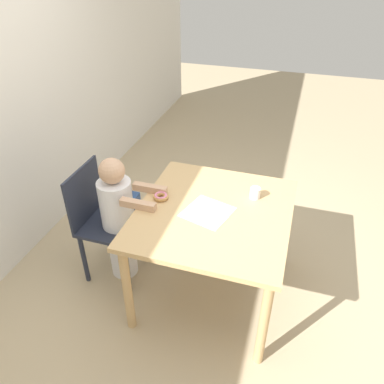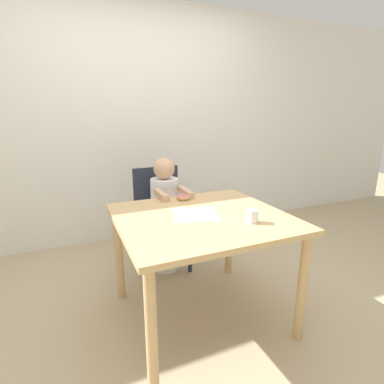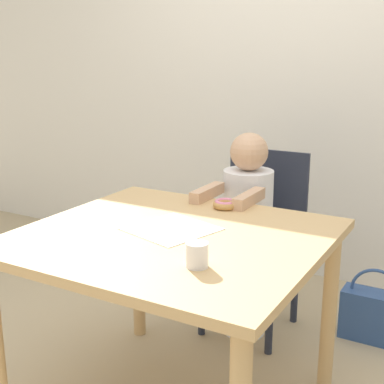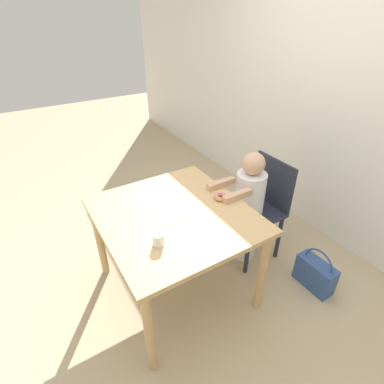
{
  "view_description": "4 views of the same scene",
  "coord_description": "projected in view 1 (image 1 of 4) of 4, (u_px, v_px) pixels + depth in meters",
  "views": [
    {
      "loc": [
        -1.92,
        -0.45,
        2.22
      ],
      "look_at": [
        -0.01,
        0.15,
        0.87
      ],
      "focal_mm": 35.0,
      "sensor_mm": 36.0,
      "label": 1
    },
    {
      "loc": [
        -0.78,
        -1.64,
        1.4
      ],
      "look_at": [
        -0.01,
        0.15,
        0.87
      ],
      "focal_mm": 28.0,
      "sensor_mm": 36.0,
      "label": 2
    },
    {
      "loc": [
        0.97,
        -1.56,
        1.39
      ],
      "look_at": [
        -0.01,
        0.15,
        0.87
      ],
      "focal_mm": 50.0,
      "sensor_mm": 36.0,
      "label": 3
    },
    {
      "loc": [
        1.48,
        -0.77,
        1.97
      ],
      "look_at": [
        -0.01,
        0.15,
        0.87
      ],
      "focal_mm": 28.0,
      "sensor_mm": 36.0,
      "label": 4
    }
  ],
  "objects": [
    {
      "name": "ground_plane",
      "position": [
        211.0,
        289.0,
        2.87
      ],
      "size": [
        12.0,
        12.0,
        0.0
      ],
      "primitive_type": "plane",
      "color": "tan"
    },
    {
      "name": "dining_table",
      "position": [
        213.0,
        222.0,
        2.51
      ],
      "size": [
        1.07,
        0.99,
        0.75
      ],
      "color": "tan",
      "rests_on": "ground_plane"
    },
    {
      "name": "chair",
      "position": [
        105.0,
        221.0,
        2.79
      ],
      "size": [
        0.43,
        0.42,
        0.9
      ],
      "color": "#232838",
      "rests_on": "ground_plane"
    },
    {
      "name": "child_figure",
      "position": [
        119.0,
        219.0,
        2.74
      ],
      "size": [
        0.25,
        0.47,
        1.03
      ],
      "color": "white",
      "rests_on": "ground_plane"
    },
    {
      "name": "donut",
      "position": [
        161.0,
        196.0,
        2.55
      ],
      "size": [
        0.1,
        0.1,
        0.04
      ],
      "color": "tan",
      "rests_on": "dining_table"
    },
    {
      "name": "napkin",
      "position": [
        208.0,
        212.0,
        2.44
      ],
      "size": [
        0.35,
        0.35,
        0.0
      ],
      "color": "white",
      "rests_on": "dining_table"
    },
    {
      "name": "handbag",
      "position": [
        128.0,
        210.0,
        3.48
      ],
      "size": [
        0.32,
        0.13,
        0.38
      ],
      "color": "#2D4C84",
      "rests_on": "ground_plane"
    },
    {
      "name": "cup",
      "position": [
        255.0,
        193.0,
        2.55
      ],
      "size": [
        0.07,
        0.07,
        0.08
      ],
      "color": "white",
      "rests_on": "dining_table"
    }
  ]
}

